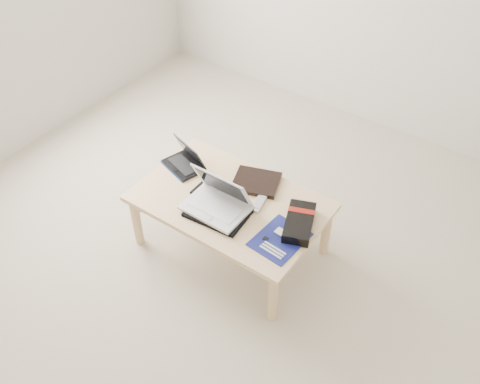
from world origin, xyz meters
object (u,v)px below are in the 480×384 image
Objects in this scene: netbook at (185,161)px; white_laptop at (218,200)px; gpu_box at (299,223)px; coffee_table at (230,206)px.

netbook is 0.45m from white_laptop.
white_laptop is at bearing -161.98° from gpu_box.
white_laptop is (0.40, -0.19, 0.03)m from netbook.
white_laptop is at bearing -97.51° from coffee_table.
white_laptop reaches higher than gpu_box.
netbook is 0.90× the size of gpu_box.
coffee_table is at bearing -13.01° from netbook.
coffee_table is 3.34× the size of gpu_box.
netbook reaches higher than coffee_table.
coffee_table is at bearing -173.81° from gpu_box.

